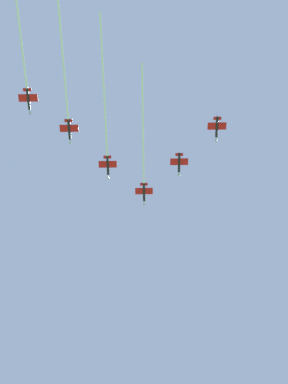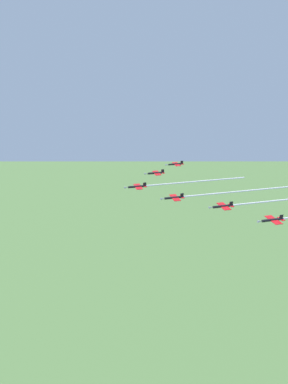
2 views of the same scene
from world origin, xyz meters
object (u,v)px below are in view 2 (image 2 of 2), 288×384
Objects in this scene: jet_lead at (175,183)px; jet_starboard_inner at (155,173)px; jet_starboard_outer at (175,164)px; jet_port_inner at (219,193)px; jet_port_outer at (261,202)px.

jet_lead is 5.31× the size of jet_starboard_inner.
jet_starboard_inner is at bearing 20.50° from jet_lead.
jet_starboard_inner is 24.42m from jet_starboard_outer.
jet_port_inner is 1.14× the size of jet_port_outer.
jet_starboard_inner reaches higher than jet_starboard_outer.
jet_port_inner is 5.81× the size of jet_starboard_inner.
jet_lead is at bearing -159.50° from jet_starboard_inner.
jet_lead is at bearing 42.97° from jet_port_outer.
jet_port_outer is (19.72, -8.71, 0.79)m from jet_port_inner.
jet_lead is at bearing 46.57° from jet_port_inner.
jet_port_outer reaches higher than jet_port_inner.
jet_port_inner is 21.58m from jet_port_outer.
jet_starboard_outer is (8.07, 23.04, -0.79)m from jet_starboard_inner.
jet_lead is at bearing 161.15° from jet_starboard_outer.
jet_port_inner is at bearing 38.90° from jet_port_outer.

